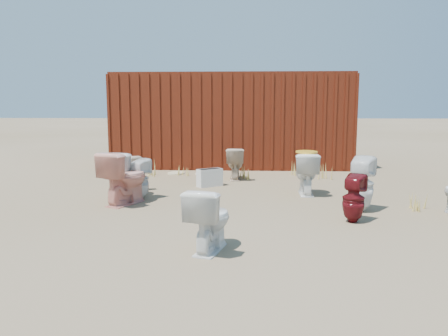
{
  "coord_description": "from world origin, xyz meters",
  "views": [
    {
      "loc": [
        0.35,
        -6.63,
        1.58
      ],
      "look_at": [
        0.0,
        0.6,
        0.55
      ],
      "focal_mm": 35.0,
      "sensor_mm": 36.0,
      "label": 1
    }
  ],
  "objects_px": {
    "shipping_container": "(232,120)",
    "loose_tank": "(210,178)",
    "toilet_front_a": "(127,174)",
    "toilet_back_beige_right": "(235,164)",
    "toilet_back_yellowlid": "(306,174)",
    "toilet_front_pink": "(125,178)",
    "toilet_front_c": "(210,219)",
    "toilet_back_a": "(140,179)",
    "toilet_back_e": "(361,184)",
    "toilet_back_beige_left": "(129,172)",
    "toilet_front_maroon": "(354,199)"
  },
  "relations": [
    {
      "from": "toilet_front_a",
      "to": "loose_tank",
      "type": "bearing_deg",
      "value": -125.61
    },
    {
      "from": "toilet_front_a",
      "to": "toilet_back_a",
      "type": "relative_size",
      "value": 1.16
    },
    {
      "from": "toilet_front_pink",
      "to": "toilet_front_c",
      "type": "bearing_deg",
      "value": 150.36
    },
    {
      "from": "toilet_front_maroon",
      "to": "toilet_front_a",
      "type": "bearing_deg",
      "value": 9.0
    },
    {
      "from": "toilet_back_e",
      "to": "toilet_back_yellowlid",
      "type": "bearing_deg",
      "value": -33.11
    },
    {
      "from": "toilet_back_beige_right",
      "to": "loose_tank",
      "type": "relative_size",
      "value": 1.38
    },
    {
      "from": "toilet_front_a",
      "to": "shipping_container",
      "type": "bearing_deg",
      "value": -95.9
    },
    {
      "from": "toilet_back_beige_right",
      "to": "toilet_back_e",
      "type": "bearing_deg",
      "value": 123.66
    },
    {
      "from": "toilet_front_c",
      "to": "toilet_back_e",
      "type": "xyz_separation_m",
      "value": [
        2.13,
        1.91,
        0.06
      ]
    },
    {
      "from": "shipping_container",
      "to": "toilet_back_beige_left",
      "type": "distance_m",
      "value": 4.23
    },
    {
      "from": "toilet_front_a",
      "to": "toilet_back_e",
      "type": "distance_m",
      "value": 3.88
    },
    {
      "from": "toilet_back_a",
      "to": "toilet_back_yellowlid",
      "type": "bearing_deg",
      "value": -139.18
    },
    {
      "from": "toilet_back_yellowlid",
      "to": "toilet_back_e",
      "type": "bearing_deg",
      "value": 119.68
    },
    {
      "from": "toilet_front_pink",
      "to": "toilet_back_yellowlid",
      "type": "height_order",
      "value": "toilet_front_pink"
    },
    {
      "from": "toilet_front_pink",
      "to": "toilet_front_maroon",
      "type": "bearing_deg",
      "value": -170.25
    },
    {
      "from": "toilet_back_beige_right",
      "to": "toilet_back_e",
      "type": "relative_size",
      "value": 0.83
    },
    {
      "from": "toilet_back_beige_left",
      "to": "loose_tank",
      "type": "bearing_deg",
      "value": 165.78
    },
    {
      "from": "toilet_front_maroon",
      "to": "toilet_back_a",
      "type": "relative_size",
      "value": 0.95
    },
    {
      "from": "toilet_back_a",
      "to": "loose_tank",
      "type": "height_order",
      "value": "toilet_back_a"
    },
    {
      "from": "toilet_front_pink",
      "to": "toilet_back_yellowlid",
      "type": "relative_size",
      "value": 1.14
    },
    {
      "from": "toilet_back_beige_left",
      "to": "loose_tank",
      "type": "xyz_separation_m",
      "value": [
        1.52,
        0.36,
        -0.15
      ]
    },
    {
      "from": "toilet_front_a",
      "to": "toilet_back_yellowlid",
      "type": "height_order",
      "value": "toilet_front_a"
    },
    {
      "from": "toilet_back_beige_left",
      "to": "toilet_back_yellowlid",
      "type": "height_order",
      "value": "toilet_back_yellowlid"
    },
    {
      "from": "toilet_front_pink",
      "to": "loose_tank",
      "type": "relative_size",
      "value": 1.72
    },
    {
      "from": "toilet_front_pink",
      "to": "toilet_front_c",
      "type": "relative_size",
      "value": 1.22
    },
    {
      "from": "toilet_back_e",
      "to": "toilet_front_pink",
      "type": "bearing_deg",
      "value": 24.56
    },
    {
      "from": "toilet_front_c",
      "to": "toilet_back_beige_left",
      "type": "xyz_separation_m",
      "value": [
        -1.83,
        3.5,
        -0.02
      ]
    },
    {
      "from": "toilet_front_a",
      "to": "toilet_back_beige_right",
      "type": "xyz_separation_m",
      "value": [
        1.82,
        1.98,
        -0.06
      ]
    },
    {
      "from": "toilet_front_a",
      "to": "toilet_front_c",
      "type": "relative_size",
      "value": 1.14
    },
    {
      "from": "shipping_container",
      "to": "toilet_back_yellowlid",
      "type": "bearing_deg",
      "value": -70.28
    },
    {
      "from": "toilet_front_a",
      "to": "toilet_front_c",
      "type": "xyz_separation_m",
      "value": [
        1.66,
        -2.76,
        -0.05
      ]
    },
    {
      "from": "toilet_front_maroon",
      "to": "toilet_back_e",
      "type": "distance_m",
      "value": 0.69
    },
    {
      "from": "toilet_back_beige_right",
      "to": "toilet_back_beige_left",
      "type": "bearing_deg",
      "value": 30.78
    },
    {
      "from": "toilet_front_pink",
      "to": "toilet_back_e",
      "type": "relative_size",
      "value": 1.03
    },
    {
      "from": "shipping_container",
      "to": "toilet_back_e",
      "type": "bearing_deg",
      "value": -68.41
    },
    {
      "from": "toilet_back_beige_right",
      "to": "shipping_container",
      "type": "bearing_deg",
      "value": -87.92
    },
    {
      "from": "toilet_back_yellowlid",
      "to": "toilet_back_a",
      "type": "bearing_deg",
      "value": 13.55
    },
    {
      "from": "toilet_front_c",
      "to": "toilet_back_beige_right",
      "type": "xyz_separation_m",
      "value": [
        0.17,
        4.74,
        -0.01
      ]
    },
    {
      "from": "toilet_front_c",
      "to": "toilet_front_pink",
      "type": "bearing_deg",
      "value": -39.85
    },
    {
      "from": "toilet_front_maroon",
      "to": "toilet_back_e",
      "type": "height_order",
      "value": "toilet_back_e"
    },
    {
      "from": "toilet_back_a",
      "to": "loose_tank",
      "type": "xyz_separation_m",
      "value": [
        1.09,
        1.27,
        -0.17
      ]
    },
    {
      "from": "toilet_front_c",
      "to": "toilet_back_beige_right",
      "type": "height_order",
      "value": "toilet_front_c"
    },
    {
      "from": "toilet_back_beige_left",
      "to": "toilet_back_e",
      "type": "distance_m",
      "value": 4.27
    },
    {
      "from": "toilet_front_c",
      "to": "shipping_container",
      "type": "bearing_deg",
      "value": -74.98
    },
    {
      "from": "toilet_front_a",
      "to": "toilet_back_beige_left",
      "type": "height_order",
      "value": "toilet_front_a"
    },
    {
      "from": "toilet_front_pink",
      "to": "toilet_back_e",
      "type": "bearing_deg",
      "value": -159.57
    },
    {
      "from": "shipping_container",
      "to": "loose_tank",
      "type": "bearing_deg",
      "value": -95.91
    },
    {
      "from": "shipping_container",
      "to": "toilet_front_a",
      "type": "distance_m",
      "value": 4.82
    },
    {
      "from": "toilet_front_a",
      "to": "toilet_front_pink",
      "type": "height_order",
      "value": "toilet_front_pink"
    },
    {
      "from": "shipping_container",
      "to": "toilet_back_a",
      "type": "xyz_separation_m",
      "value": [
        -1.44,
        -4.6,
        -0.85
      ]
    }
  ]
}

